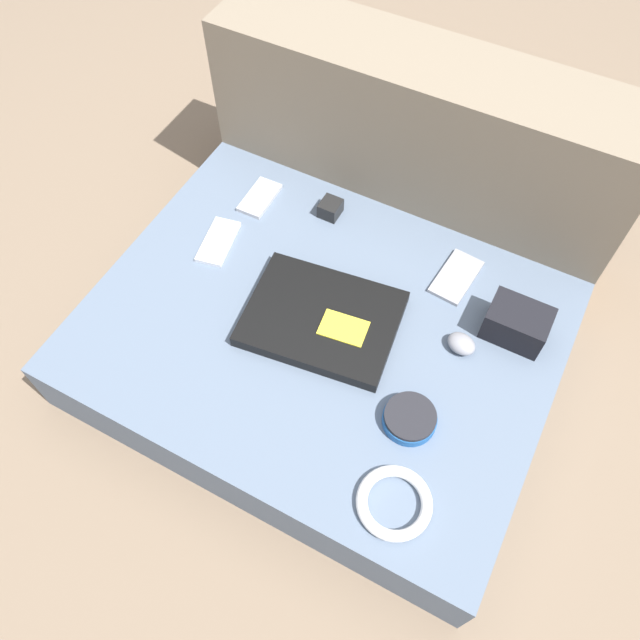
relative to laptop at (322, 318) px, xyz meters
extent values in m
plane|color=#7A6651|center=(0.00, -0.01, -0.16)|extent=(8.00, 8.00, 0.00)
cube|color=slate|center=(0.00, -0.01, -0.09)|extent=(0.91, 0.71, 0.15)
cube|color=#7F705B|center=(0.00, 0.45, 0.07)|extent=(0.91, 0.20, 0.46)
cube|color=black|center=(0.00, 0.00, 0.00)|extent=(0.32, 0.26, 0.03)
cube|color=yellow|center=(0.05, 0.00, 0.02)|extent=(0.10, 0.07, 0.00)
ellipsoid|color=gray|center=(0.26, 0.07, 0.00)|extent=(0.07, 0.06, 0.03)
cylinder|color=#1E569E|center=(0.24, -0.11, 0.00)|extent=(0.10, 0.10, 0.02)
cylinder|color=#232328|center=(0.24, -0.11, 0.01)|extent=(0.09, 0.09, 0.01)
cube|color=#99999E|center=(0.20, 0.23, -0.01)|extent=(0.08, 0.13, 0.01)
cube|color=silver|center=(-0.29, 0.08, -0.01)|extent=(0.08, 0.13, 0.01)
cube|color=#B7B7BC|center=(-0.28, 0.23, -0.01)|extent=(0.06, 0.11, 0.01)
cube|color=black|center=(0.34, 0.15, 0.02)|extent=(0.12, 0.08, 0.07)
cube|color=black|center=(-0.12, 0.26, 0.00)|extent=(0.04, 0.05, 0.04)
torus|color=white|center=(0.28, -0.26, 0.00)|extent=(0.13, 0.13, 0.02)
camera|label=1|loc=(0.30, -0.58, 1.03)|focal=35.00mm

